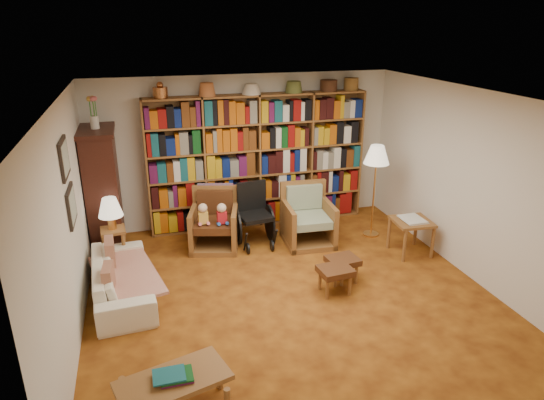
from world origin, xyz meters
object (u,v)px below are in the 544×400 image
object	(u,v)px
floor_lamp	(377,158)
footstool_b	(335,272)
side_table_papers	(412,225)
side_table_lamp	(114,240)
coffee_table	(173,383)
footstool_a	(343,262)
wheelchair	(254,216)
armchair_sage	(306,220)
armchair_leather	(213,222)
sofa	(122,278)

from	to	relation	value
floor_lamp	footstool_b	distance (m)	2.20
side_table_papers	side_table_lamp	bearing A→B (deg)	169.13
side_table_papers	coffee_table	bearing A→B (deg)	-148.63
footstool_a	footstool_b	world-z (taller)	footstool_b
wheelchair	footstool_b	world-z (taller)	wheelchair
armchair_sage	side_table_papers	xyz separation A→B (m)	(1.35, -0.84, 0.10)
armchair_sage	wheelchair	size ratio (longest dim) A/B	0.96
side_table_lamp	armchair_leather	xyz separation A→B (m)	(1.46, 0.28, -0.01)
sofa	wheelchair	distance (m)	2.28
side_table_lamp	armchair_leather	size ratio (longest dim) A/B	0.61
footstool_b	coffee_table	bearing A→B (deg)	-145.18
floor_lamp	sofa	bearing A→B (deg)	-167.81
armchair_leather	side_table_papers	distance (m)	2.99
footstool_a	footstool_b	size ratio (longest dim) A/B	0.99
wheelchair	side_table_papers	bearing A→B (deg)	-25.09
side_table_lamp	side_table_papers	world-z (taller)	side_table_papers
footstool_a	footstool_b	distance (m)	0.32
armchair_leather	floor_lamp	distance (m)	2.71
side_table_lamp	armchair_leather	bearing A→B (deg)	10.79
floor_lamp	coffee_table	world-z (taller)	floor_lamp
coffee_table	armchair_sage	bearing A→B (deg)	52.91
armchair_sage	footstool_b	distance (m)	1.59
armchair_leather	armchair_sage	bearing A→B (deg)	-10.03
armchair_leather	footstool_a	xyz separation A→B (m)	(1.47, -1.59, -0.09)
armchair_sage	floor_lamp	size ratio (longest dim) A/B	0.61
armchair_leather	footstool_b	xyz separation A→B (m)	(1.26, -1.84, -0.09)
sofa	armchair_leather	world-z (taller)	armchair_leather
armchair_sage	sofa	bearing A→B (deg)	-161.50
sofa	footstool_b	bearing A→B (deg)	-107.70
floor_lamp	coffee_table	size ratio (longest dim) A/B	1.41
wheelchair	side_table_lamp	bearing A→B (deg)	-174.60
side_table_lamp	footstool_a	bearing A→B (deg)	-24.20
coffee_table	footstool_b	bearing A→B (deg)	34.82
coffee_table	armchair_leather	bearing A→B (deg)	74.86
footstool_b	armchair_leather	bearing A→B (deg)	124.48
coffee_table	floor_lamp	bearing A→B (deg)	41.13
armchair_leather	coffee_table	xyz separation A→B (m)	(-0.90, -3.34, -0.05)
sofa	side_table_lamp	size ratio (longest dim) A/B	3.10
armchair_leather	wheelchair	distance (m)	0.63
armchair_sage	side_table_papers	bearing A→B (deg)	-31.81
side_table_papers	footstool_a	xyz separation A→B (m)	(-1.32, -0.50, -0.17)
sofa	wheelchair	xyz separation A→B (m)	(1.98, 1.10, 0.19)
sofa	armchair_leather	bearing A→B (deg)	-52.61
sofa	footstool_a	bearing A→B (deg)	-101.95
footstool_a	footstool_b	bearing A→B (deg)	-130.52
side_table_lamp	wheelchair	bearing A→B (deg)	5.40
armchair_sage	wheelchair	distance (m)	0.83
armchair_sage	coffee_table	distance (m)	3.87
footstool_a	side_table_lamp	bearing A→B (deg)	155.80
armchair_leather	side_table_papers	xyz separation A→B (m)	(2.78, -1.09, 0.08)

